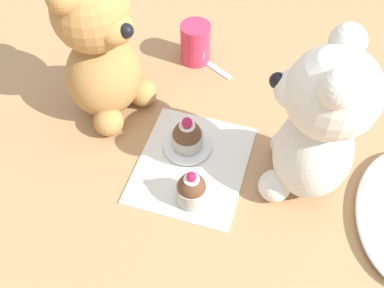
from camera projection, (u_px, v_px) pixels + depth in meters
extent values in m
plane|color=tan|center=(192.00, 165.00, 0.75)|extent=(4.00, 4.00, 0.00)
cube|color=silver|center=(192.00, 164.00, 0.75)|extent=(0.21, 0.18, 0.01)
ellipsoid|color=silver|center=(312.00, 153.00, 0.67)|extent=(0.14, 0.12, 0.15)
sphere|color=silver|center=(333.00, 93.00, 0.57)|extent=(0.13, 0.13, 0.13)
ellipsoid|color=silver|center=(294.00, 89.00, 0.59)|extent=(0.06, 0.06, 0.05)
sphere|color=black|center=(278.00, 81.00, 0.59)|extent=(0.02, 0.02, 0.02)
sphere|color=silver|center=(348.00, 41.00, 0.56)|extent=(0.05, 0.05, 0.05)
sphere|color=silver|center=(338.00, 89.00, 0.51)|extent=(0.05, 0.05, 0.05)
sphere|color=silver|center=(286.00, 145.00, 0.74)|extent=(0.05, 0.05, 0.05)
sphere|color=silver|center=(275.00, 186.00, 0.69)|extent=(0.05, 0.05, 0.05)
ellipsoid|color=#B78447|center=(104.00, 75.00, 0.77)|extent=(0.17, 0.16, 0.15)
sphere|color=#B78447|center=(91.00, 13.00, 0.67)|extent=(0.12, 0.12, 0.12)
ellipsoid|color=#B78447|center=(116.00, 29.00, 0.66)|extent=(0.07, 0.07, 0.05)
sphere|color=black|center=(126.00, 31.00, 0.64)|extent=(0.02, 0.02, 0.02)
sphere|color=#B78447|center=(109.00, 121.00, 0.77)|extent=(0.05, 0.05, 0.05)
sphere|color=#B78447|center=(142.00, 92.00, 0.82)|extent=(0.05, 0.05, 0.05)
cylinder|color=#B2ADA3|center=(192.00, 193.00, 0.69)|extent=(0.05, 0.05, 0.03)
sphere|color=brown|center=(192.00, 187.00, 0.67)|extent=(0.04, 0.04, 0.04)
cylinder|color=white|center=(192.00, 179.00, 0.66)|extent=(0.02, 0.02, 0.00)
sphere|color=#B71947|center=(192.00, 177.00, 0.65)|extent=(0.02, 0.02, 0.02)
cylinder|color=silver|center=(187.00, 145.00, 0.76)|extent=(0.08, 0.08, 0.01)
cylinder|color=#B2ADA3|center=(187.00, 140.00, 0.75)|extent=(0.05, 0.05, 0.03)
sphere|color=brown|center=(187.00, 135.00, 0.74)|extent=(0.05, 0.05, 0.05)
cylinder|color=white|center=(187.00, 126.00, 0.72)|extent=(0.03, 0.03, 0.00)
sphere|color=#B71947|center=(187.00, 123.00, 0.72)|extent=(0.02, 0.02, 0.02)
cylinder|color=#DB3356|center=(195.00, 43.00, 0.88)|extent=(0.06, 0.06, 0.08)
cube|color=silver|center=(209.00, 64.00, 0.90)|extent=(0.07, 0.11, 0.01)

